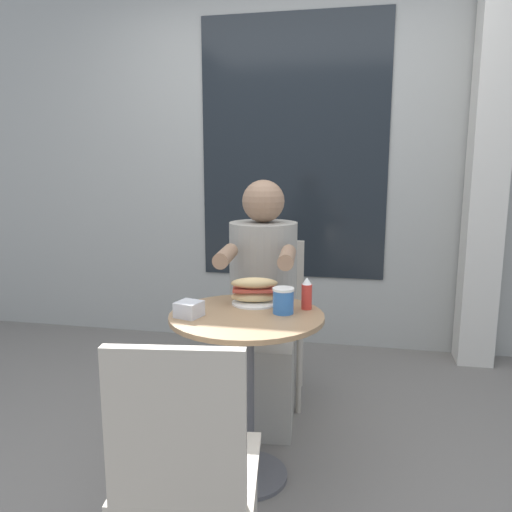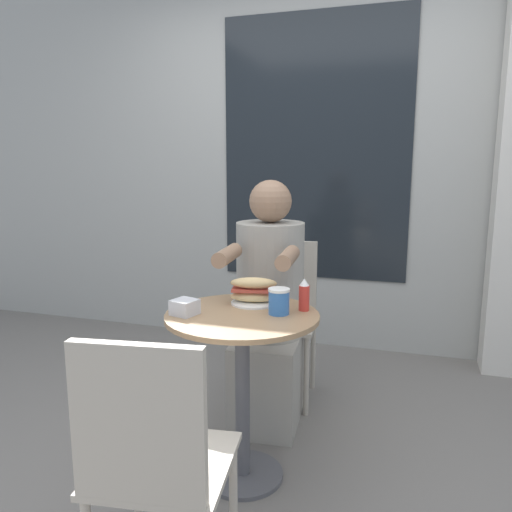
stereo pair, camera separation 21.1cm
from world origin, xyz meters
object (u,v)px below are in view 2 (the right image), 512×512
at_px(seated_diner, 269,319).
at_px(sandwich_on_plate, 253,292).
at_px(cafe_table, 242,361).
at_px(drink_cup, 279,301).
at_px(diner_chair, 284,304).
at_px(empty_chair_across, 153,456).
at_px(condiment_bottle, 304,295).

distance_m(seated_diner, sandwich_on_plate, 0.41).
relative_size(cafe_table, drink_cup, 6.92).
height_order(diner_chair, sandwich_on_plate, diner_chair).
height_order(seated_diner, empty_chair_across, seated_diner).
distance_m(cafe_table, seated_diner, 0.49).
bearing_deg(sandwich_on_plate, empty_chair_across, -90.46).
distance_m(empty_chair_across, condiment_bottle, 0.90).
xyz_separation_m(diner_chair, sandwich_on_plate, (0.04, -0.69, 0.24)).
bearing_deg(drink_cup, cafe_table, -164.94).
xyz_separation_m(cafe_table, diner_chair, (-0.04, 0.84, 0.01)).
distance_m(seated_diner, condiment_bottle, 0.51).
bearing_deg(diner_chair, condiment_bottle, 105.33).
xyz_separation_m(empty_chair_across, condiment_bottle, (0.23, 0.83, 0.26)).
bearing_deg(sandwich_on_plate, drink_cup, -37.85).
bearing_deg(drink_cup, seated_diner, 110.67).
relative_size(cafe_table, sandwich_on_plate, 3.42).
bearing_deg(seated_diner, diner_chair, -93.17).
distance_m(empty_chair_across, sandwich_on_plate, 0.90).
distance_m(sandwich_on_plate, drink_cup, 0.18).
height_order(drink_cup, condiment_bottle, condiment_bottle).
bearing_deg(drink_cup, sandwich_on_plate, 142.15).
relative_size(seated_diner, sandwich_on_plate, 5.88).
distance_m(seated_diner, drink_cup, 0.54).
distance_m(drink_cup, condiment_bottle, 0.12).
xyz_separation_m(cafe_table, condiment_bottle, (0.23, 0.12, 0.26)).
xyz_separation_m(seated_diner, condiment_bottle, (0.26, -0.38, 0.24)).
xyz_separation_m(sandwich_on_plate, drink_cup, (0.14, -0.11, 0.00)).
height_order(cafe_table, sandwich_on_plate, sandwich_on_plate).
relative_size(seated_diner, empty_chair_across, 1.41).
height_order(sandwich_on_plate, drink_cup, sandwich_on_plate).
bearing_deg(cafe_table, condiment_bottle, 27.19).
bearing_deg(drink_cup, empty_chair_across, -101.27).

